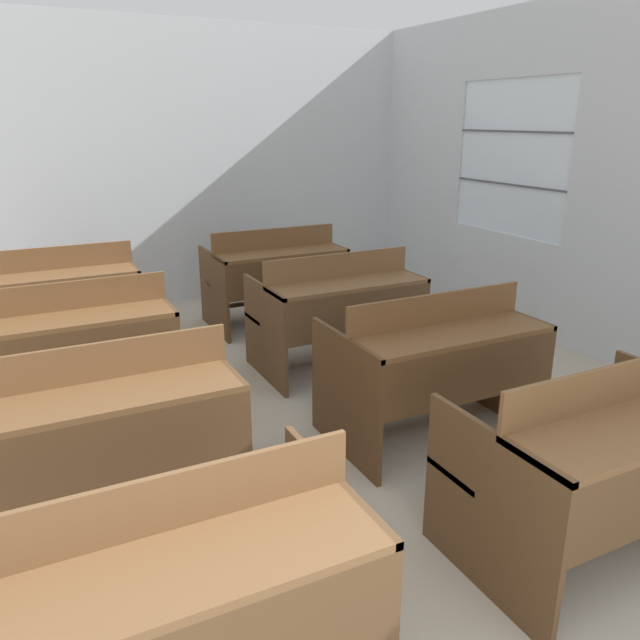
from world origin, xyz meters
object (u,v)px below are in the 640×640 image
object	(u,v)px
bench_front_left	(171,600)
bench_front_right	(602,458)
bench_third_right	(338,309)
bench_back_right	(275,274)
bench_second_left	(106,429)
bench_third_left	(75,347)
bench_back_left	(59,299)
bench_second_right	(434,363)

from	to	relation	value
bench_front_left	bench_front_right	bearing A→B (deg)	-0.14
bench_third_right	bench_back_right	size ratio (longest dim) A/B	1.00
bench_front_left	bench_third_right	size ratio (longest dim) A/B	1.00
bench_second_left	bench_back_right	bearing A→B (deg)	52.38
bench_second_left	bench_third_left	bearing A→B (deg)	90.13
bench_back_left	bench_back_right	size ratio (longest dim) A/B	1.00
bench_back_left	bench_back_right	distance (m)	1.91
bench_third_right	bench_front_right	bearing A→B (deg)	-90.47
bench_second_right	bench_back_left	distance (m)	3.15
bench_third_right	bench_back_left	xyz separation A→B (m)	(-1.91, 1.25, 0.00)
bench_back_left	bench_second_left	bearing A→B (deg)	-90.17
bench_front_left	bench_second_left	xyz separation A→B (m)	(-0.01, 1.24, 0.00)
bench_front_left	bench_front_right	size ratio (longest dim) A/B	1.00
bench_third_right	bench_back_right	world-z (taller)	same
bench_second_left	bench_back_right	distance (m)	3.15
bench_second_left	bench_back_left	distance (m)	2.49
bench_second_right	bench_third_right	xyz separation A→B (m)	(0.01, 1.25, 0.00)
bench_second_right	bench_third_left	size ratio (longest dim) A/B	1.00
bench_front_left	bench_back_right	xyz separation A→B (m)	(1.91, 3.73, 0.00)
bench_third_right	bench_second_right	bearing A→B (deg)	-90.35
bench_front_left	bench_third_right	xyz separation A→B (m)	(1.91, 2.48, 0.00)
bench_front_right	bench_back_left	xyz separation A→B (m)	(-1.89, 3.74, 0.00)
bench_second_right	bench_back_right	world-z (taller)	same
bench_third_left	bench_back_left	bearing A→B (deg)	89.52
bench_third_right	bench_back_right	xyz separation A→B (m)	(-0.00, 1.26, 0.00)
bench_second_left	bench_second_right	xyz separation A→B (m)	(1.91, -0.02, 0.00)
bench_front_right	bench_second_right	world-z (taller)	same
bench_front_left	bench_second_right	size ratio (longest dim) A/B	1.00
bench_front_right	bench_second_left	bearing A→B (deg)	146.71
bench_front_left	bench_back_right	size ratio (longest dim) A/B	1.00
bench_third_left	bench_back_right	world-z (taller)	same
bench_back_right	bench_third_left	bearing A→B (deg)	-147.27
bench_front_right	bench_third_right	xyz separation A→B (m)	(0.02, 2.48, 0.00)
bench_third_left	bench_back_left	world-z (taller)	same
bench_back_right	bench_third_right	bearing A→B (deg)	-90.00
bench_front_right	bench_third_left	bearing A→B (deg)	127.24
bench_back_right	bench_back_left	bearing A→B (deg)	-179.93
bench_third_right	bench_third_left	bearing A→B (deg)	179.40
bench_third_left	bench_back_right	bearing A→B (deg)	32.73
bench_front_right	bench_back_left	distance (m)	4.19
bench_second_left	bench_third_right	world-z (taller)	same
bench_third_left	bench_second_left	bearing A→B (deg)	-89.87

